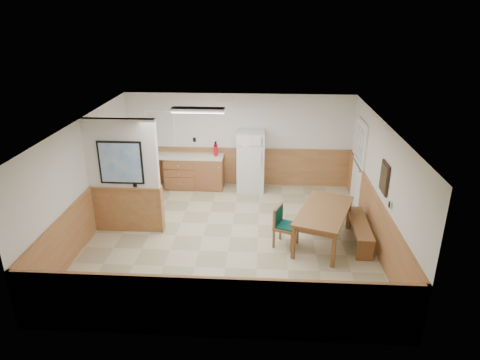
# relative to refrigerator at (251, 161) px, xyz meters

# --- Properties ---
(ground) EXTENTS (6.00, 6.00, 0.00)m
(ground) POSITION_rel_refrigerator_xyz_m (-0.33, -2.63, -0.80)
(ground) COLOR #BFAF89
(ground) RESTS_ON ground
(ceiling) EXTENTS (6.00, 6.00, 0.02)m
(ceiling) POSITION_rel_refrigerator_xyz_m (-0.33, -2.63, 1.70)
(ceiling) COLOR white
(ceiling) RESTS_ON back_wall
(back_wall) EXTENTS (6.00, 0.02, 2.50)m
(back_wall) POSITION_rel_refrigerator_xyz_m (-0.33, 0.37, 0.45)
(back_wall) COLOR white
(back_wall) RESTS_ON ground
(right_wall) EXTENTS (0.02, 6.00, 2.50)m
(right_wall) POSITION_rel_refrigerator_xyz_m (2.67, -2.63, 0.45)
(right_wall) COLOR white
(right_wall) RESTS_ON ground
(left_wall) EXTENTS (0.02, 6.00, 2.50)m
(left_wall) POSITION_rel_refrigerator_xyz_m (-3.33, -2.63, 0.45)
(left_wall) COLOR white
(left_wall) RESTS_ON ground
(wainscot_back) EXTENTS (6.00, 0.04, 1.00)m
(wainscot_back) POSITION_rel_refrigerator_xyz_m (-0.33, 0.35, -0.30)
(wainscot_back) COLOR #AC7C44
(wainscot_back) RESTS_ON ground
(wainscot_right) EXTENTS (0.04, 6.00, 1.00)m
(wainscot_right) POSITION_rel_refrigerator_xyz_m (2.65, -2.63, -0.30)
(wainscot_right) COLOR #AC7C44
(wainscot_right) RESTS_ON ground
(wainscot_left) EXTENTS (0.04, 6.00, 1.00)m
(wainscot_left) POSITION_rel_refrigerator_xyz_m (-3.31, -2.63, -0.30)
(wainscot_left) COLOR #AC7C44
(wainscot_left) RESTS_ON ground
(partition_wall) EXTENTS (1.50, 0.20, 2.50)m
(partition_wall) POSITION_rel_refrigerator_xyz_m (-2.58, -2.43, 0.43)
(partition_wall) COLOR white
(partition_wall) RESTS_ON ground
(kitchen_counter) EXTENTS (2.20, 0.61, 1.00)m
(kitchen_counter) POSITION_rel_refrigerator_xyz_m (-1.54, 0.05, -0.34)
(kitchen_counter) COLOR brown
(kitchen_counter) RESTS_ON ground
(exterior_door) EXTENTS (0.07, 1.02, 2.15)m
(exterior_door) POSITION_rel_refrigerator_xyz_m (2.63, -0.73, 0.25)
(exterior_door) COLOR white
(exterior_door) RESTS_ON ground
(kitchen_window) EXTENTS (0.80, 0.04, 1.00)m
(kitchen_window) POSITION_rel_refrigerator_xyz_m (-2.43, 0.35, 0.75)
(kitchen_window) COLOR white
(kitchen_window) RESTS_ON back_wall
(wall_painting) EXTENTS (0.04, 0.50, 0.60)m
(wall_painting) POSITION_rel_refrigerator_xyz_m (2.63, -2.93, 0.75)
(wall_painting) COLOR black
(wall_painting) RESTS_ON right_wall
(fluorescent_fixture) EXTENTS (1.20, 0.30, 0.09)m
(fluorescent_fixture) POSITION_rel_refrigerator_xyz_m (-1.13, -1.33, 1.65)
(fluorescent_fixture) COLOR white
(fluorescent_fixture) RESTS_ON ceiling
(refrigerator) EXTENTS (0.71, 0.72, 1.60)m
(refrigerator) POSITION_rel_refrigerator_xyz_m (0.00, 0.00, 0.00)
(refrigerator) COLOR silver
(refrigerator) RESTS_ON ground
(dining_table) EXTENTS (1.44, 1.98, 0.75)m
(dining_table) POSITION_rel_refrigerator_xyz_m (1.59, -2.73, -0.14)
(dining_table) COLOR brown
(dining_table) RESTS_ON ground
(dining_bench) EXTENTS (0.38, 1.54, 0.45)m
(dining_bench) POSITION_rel_refrigerator_xyz_m (2.35, -2.66, -0.46)
(dining_bench) COLOR brown
(dining_bench) RESTS_ON ground
(dining_chair) EXTENTS (0.72, 0.61, 0.85)m
(dining_chair) POSITION_rel_refrigerator_xyz_m (0.75, -2.87, -0.31)
(dining_chair) COLOR brown
(dining_chair) RESTS_ON ground
(fire_extinguisher) EXTENTS (0.10, 0.10, 0.40)m
(fire_extinguisher) POSITION_rel_refrigerator_xyz_m (-0.93, 0.06, 0.28)
(fire_extinguisher) COLOR red
(fire_extinguisher) RESTS_ON kitchen_counter
(soap_bottle) EXTENTS (0.08, 0.08, 0.20)m
(soap_bottle) POSITION_rel_refrigerator_xyz_m (-2.50, 0.03, 0.20)
(soap_bottle) COLOR green
(soap_bottle) RESTS_ON kitchen_counter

